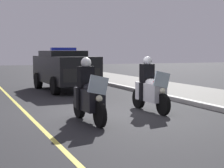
% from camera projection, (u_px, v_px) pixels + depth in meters
% --- Properties ---
extents(ground_plane, '(80.00, 80.00, 0.00)m').
position_uv_depth(ground_plane, '(113.00, 114.00, 11.07)').
color(ground_plane, '#28282B').
extents(curb_strip, '(48.00, 0.24, 0.15)m').
position_uv_depth(curb_strip, '(205.00, 105.00, 12.31)').
color(curb_strip, '#B7B5AD').
rests_on(curb_strip, ground).
extents(lane_stripe_center, '(48.00, 0.12, 0.01)m').
position_uv_depth(lane_stripe_center, '(32.00, 119.00, 10.18)').
color(lane_stripe_center, '#E0D14C').
rests_on(lane_stripe_center, ground).
extents(police_motorcycle_lead_left, '(2.14, 0.59, 1.72)m').
position_uv_depth(police_motorcycle_lead_left, '(89.00, 96.00, 9.74)').
color(police_motorcycle_lead_left, black).
rests_on(police_motorcycle_lead_left, ground).
extents(police_motorcycle_lead_right, '(2.14, 0.59, 1.72)m').
position_uv_depth(police_motorcycle_lead_right, '(150.00, 89.00, 11.47)').
color(police_motorcycle_lead_right, black).
rests_on(police_motorcycle_lead_right, ground).
extents(police_suv, '(4.99, 2.26, 2.05)m').
position_uv_depth(police_suv, '(64.00, 68.00, 17.55)').
color(police_suv, black).
rests_on(police_suv, ground).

